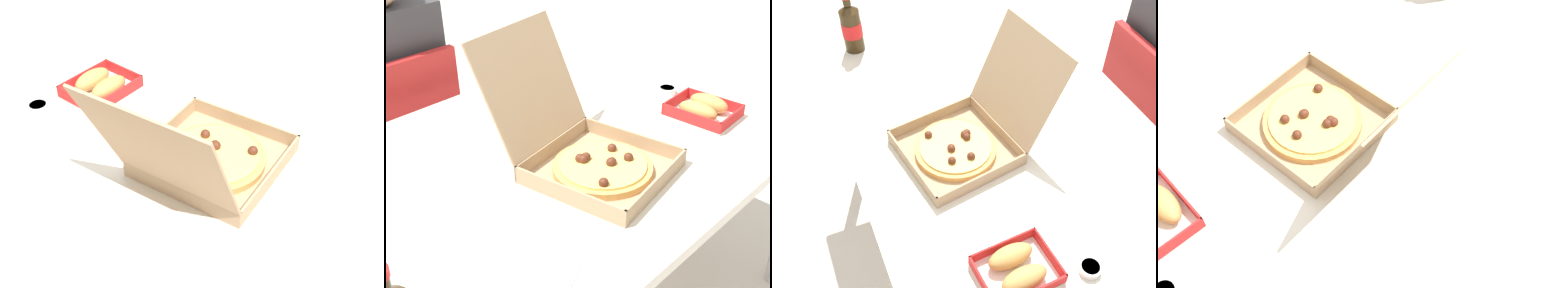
{
  "view_description": "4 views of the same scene",
  "coord_description": "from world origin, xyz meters",
  "views": [
    {
      "loc": [
        -0.6,
        0.55,
        1.52
      ],
      "look_at": [
        -0.0,
        -0.12,
        0.77
      ],
      "focal_mm": 47.36,
      "sensor_mm": 36.0,
      "label": 1
    },
    {
      "loc": [
        -0.86,
        -0.86,
        1.44
      ],
      "look_at": [
        -0.03,
        -0.08,
        0.76
      ],
      "focal_mm": 49.64,
      "sensor_mm": 36.0,
      "label": 2
    },
    {
      "loc": [
        0.87,
        -0.52,
        1.78
      ],
      "look_at": [
        -0.05,
        -0.13,
        0.72
      ],
      "focal_mm": 44.92,
      "sensor_mm": 36.0,
      "label": 3
    },
    {
      "loc": [
        0.42,
        0.52,
        1.75
      ],
      "look_at": [
        -0.06,
        -0.05,
        0.73
      ],
      "focal_mm": 49.4,
      "sensor_mm": 36.0,
      "label": 4
    }
  ],
  "objects": [
    {
      "name": "napkin_pile",
      "position": [
        0.6,
        -0.32,
        0.72
      ],
      "size": [
        0.13,
        0.13,
        0.02
      ],
      "primitive_type": "cube",
      "rotation": [
        0.0,
        0.0,
        -0.16
      ],
      "color": "white",
      "rests_on": "dining_table"
    },
    {
      "name": "dipping_sauce_cup",
      "position": [
        0.46,
        -0.01,
        0.72
      ],
      "size": [
        0.06,
        0.06,
        0.02
      ],
      "color": "white",
      "rests_on": "dining_table"
    },
    {
      "name": "dining_table",
      "position": [
        0.0,
        0.0,
        0.65
      ],
      "size": [
        1.49,
        0.93,
        0.71
      ],
      "color": "silver",
      "rests_on": "ground_plane"
    },
    {
      "name": "pizza_box_open",
      "position": [
        -0.04,
        -0.12,
        0.76
      ],
      "size": [
        0.37,
        0.48,
        0.32
      ],
      "color": "tan",
      "rests_on": "dining_table"
    },
    {
      "name": "bread_side_box",
      "position": [
        0.39,
        -0.18,
        0.74
      ],
      "size": [
        0.16,
        0.2,
        0.06
      ],
      "color": "white",
      "rests_on": "dining_table"
    }
  ]
}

